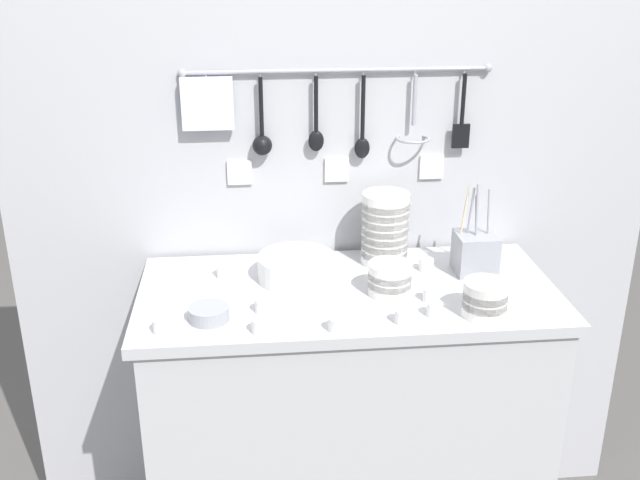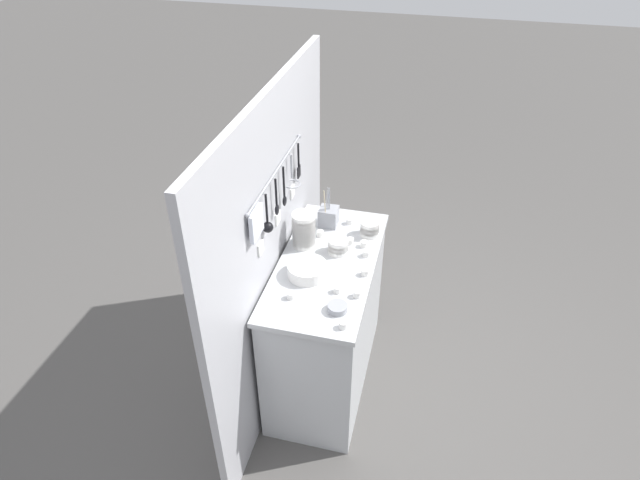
% 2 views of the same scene
% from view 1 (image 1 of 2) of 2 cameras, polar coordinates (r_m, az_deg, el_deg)
% --- Properties ---
extents(counter, '(1.12, 0.53, 0.93)m').
position_cam_1_polar(counter, '(2.26, 1.98, -14.41)').
color(counter, '#B7BABC').
rests_on(counter, ground).
extents(back_wall, '(1.92, 0.11, 1.89)m').
position_cam_1_polar(back_wall, '(2.28, 1.13, -0.12)').
color(back_wall, '#B2B2B7').
rests_on(back_wall, ground).
extents(bowl_stack_nested_right, '(0.11, 0.11, 0.09)m').
position_cam_1_polar(bowl_stack_nested_right, '(1.91, 12.46, -4.40)').
color(bowl_stack_nested_right, white).
rests_on(bowl_stack_nested_right, counter).
extents(bowl_stack_back_corner, '(0.13, 0.13, 0.21)m').
position_cam_1_polar(bowl_stack_back_corner, '(2.15, 4.97, 0.89)').
color(bowl_stack_back_corner, white).
rests_on(bowl_stack_back_corner, counter).
extents(bowl_stack_short_front, '(0.11, 0.11, 0.09)m').
position_cam_1_polar(bowl_stack_short_front, '(1.98, 5.33, -2.95)').
color(bowl_stack_short_front, white).
rests_on(bowl_stack_short_front, counter).
extents(plate_stack, '(0.21, 0.21, 0.07)m').
position_cam_1_polar(plate_stack, '(2.06, -1.79, -2.11)').
color(plate_stack, white).
rests_on(plate_stack, counter).
extents(steel_mixing_bowl, '(0.10, 0.10, 0.03)m').
position_cam_1_polar(steel_mixing_bowl, '(1.87, -8.47, -5.56)').
color(steel_mixing_bowl, '#93969E').
rests_on(steel_mixing_bowl, counter).
extents(cutlery_caddy, '(0.11, 0.11, 0.26)m').
position_cam_1_polar(cutlery_caddy, '(2.14, 11.74, -0.92)').
color(cutlery_caddy, '#93969E').
rests_on(cutlery_caddy, counter).
extents(cup_edge_far, '(0.04, 0.04, 0.04)m').
position_cam_1_polar(cup_edge_far, '(1.90, -4.38, -4.99)').
color(cup_edge_far, white).
rests_on(cup_edge_far, counter).
extents(cup_back_right, '(0.04, 0.04, 0.04)m').
position_cam_1_polar(cup_back_right, '(1.85, 6.34, -5.81)').
color(cup_back_right, white).
rests_on(cup_back_right, counter).
extents(cup_front_left, '(0.04, 0.04, 0.04)m').
position_cam_1_polar(cup_front_left, '(2.14, 8.10, -1.88)').
color(cup_front_left, white).
rests_on(cup_front_left, counter).
extents(cup_back_left, '(0.04, 0.04, 0.04)m').
position_cam_1_polar(cup_back_left, '(2.10, -7.33, -2.36)').
color(cup_back_left, white).
rests_on(cup_back_left, counter).
extents(cup_beside_plates, '(0.04, 0.04, 0.04)m').
position_cam_1_polar(cup_beside_plates, '(1.97, 8.44, -4.13)').
color(cup_beside_plates, white).
rests_on(cup_beside_plates, counter).
extents(cup_edge_near, '(0.04, 0.04, 0.04)m').
position_cam_1_polar(cup_edge_near, '(1.81, 1.25, -6.41)').
color(cup_edge_near, white).
rests_on(cup_edge_near, counter).
extents(cup_centre, '(0.04, 0.04, 0.04)m').
position_cam_1_polar(cup_centre, '(1.89, 8.73, -5.24)').
color(cup_centre, white).
rests_on(cup_centre, counter).
extents(cup_mid_row, '(0.04, 0.04, 0.04)m').
position_cam_1_polar(cup_mid_row, '(2.06, 13.66, -3.27)').
color(cup_mid_row, white).
rests_on(cup_mid_row, counter).
extents(cup_by_caddy, '(0.04, 0.04, 0.04)m').
position_cam_1_polar(cup_by_caddy, '(1.84, -12.00, -6.41)').
color(cup_by_caddy, white).
rests_on(cup_by_caddy, counter).
extents(cup_front_right, '(0.04, 0.04, 0.04)m').
position_cam_1_polar(cup_front_right, '(1.80, -4.60, -6.53)').
color(cup_front_right, white).
rests_on(cup_front_right, counter).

